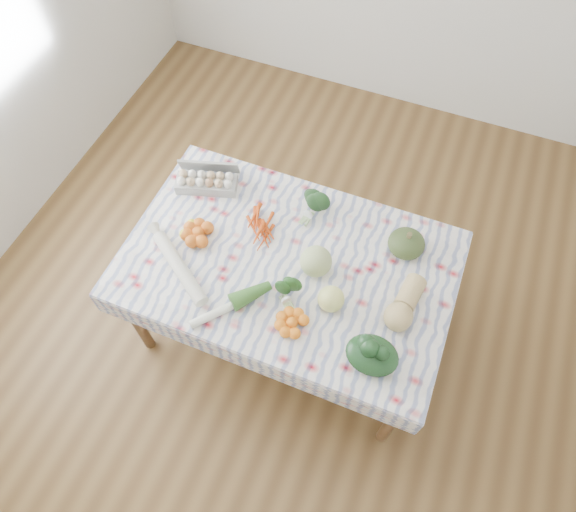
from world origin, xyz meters
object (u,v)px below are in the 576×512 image
(butternut_squash, at_px, (405,303))
(grapefruit, at_px, (331,299))
(cabbage, at_px, (316,261))
(dining_table, at_px, (288,270))
(kabocha_squash, at_px, (406,243))
(egg_carton, at_px, (206,183))

(butternut_squash, relative_size, grapefruit, 2.28)
(cabbage, bearing_deg, grapefruit, -49.59)
(grapefruit, bearing_deg, cabbage, 130.41)
(dining_table, bearing_deg, butternut_squash, -3.63)
(kabocha_squash, relative_size, cabbage, 1.18)
(egg_carton, distance_m, cabbage, 0.78)
(kabocha_squash, height_order, butternut_squash, butternut_squash)
(egg_carton, distance_m, butternut_squash, 1.24)
(cabbage, height_order, butternut_squash, cabbage)
(egg_carton, relative_size, butternut_squash, 1.13)
(kabocha_squash, distance_m, grapefruit, 0.50)
(egg_carton, height_order, butternut_squash, butternut_squash)
(dining_table, distance_m, grapefruit, 0.35)
(dining_table, distance_m, kabocha_squash, 0.62)
(butternut_squash, height_order, grapefruit, butternut_squash)
(dining_table, relative_size, kabocha_squash, 8.59)
(dining_table, distance_m, egg_carton, 0.67)
(kabocha_squash, bearing_deg, dining_table, -151.22)
(egg_carton, xyz_separation_m, butternut_squash, (1.20, -0.32, 0.02))
(dining_table, distance_m, butternut_squash, 0.63)
(kabocha_squash, bearing_deg, cabbage, -144.01)
(egg_carton, height_order, kabocha_squash, kabocha_squash)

